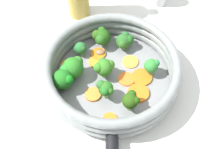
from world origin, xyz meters
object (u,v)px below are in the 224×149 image
(broccoli_floret_0, at_px, (131,100))
(mushroom_piece_0, at_px, (100,52))
(broccoli_floret_2, at_px, (72,68))
(broccoli_floret_5, at_px, (101,37))
(broccoli_floret_8, at_px, (124,41))
(carrot_slice_2, at_px, (138,93))
(broccoli_floret_4, at_px, (104,67))
(carrot_slice_3, at_px, (98,54))
(skillet, at_px, (112,80))
(carrot_slice_1, at_px, (126,79))
(carrot_slice_7, at_px, (96,62))
(broccoli_floret_1, at_px, (105,89))
(broccoli_floret_6, at_px, (81,48))
(broccoli_floret_7, at_px, (152,66))
(carrot_slice_6, at_px, (110,119))
(carrot_slice_0, at_px, (94,96))
(carrot_slice_4, at_px, (69,66))
(carrot_slice_5, at_px, (130,62))
(carrot_slice_8, at_px, (142,77))
(broccoli_floret_3, at_px, (64,79))

(broccoli_floret_0, height_order, mushroom_piece_0, broccoli_floret_0)
(broccoli_floret_2, xyz_separation_m, broccoli_floret_5, (-0.02, 0.11, -0.00))
(broccoli_floret_0, bearing_deg, broccoli_floret_8, 136.81)
(carrot_slice_2, xyz_separation_m, broccoli_floret_4, (-0.09, -0.02, 0.03))
(carrot_slice_3, relative_size, broccoli_floret_5, 0.74)
(skillet, xyz_separation_m, carrot_slice_1, (0.03, 0.02, 0.01))
(carrot_slice_7, bearing_deg, broccoli_floret_1, -32.16)
(broccoli_floret_1, bearing_deg, carrot_slice_7, 147.84)
(carrot_slice_3, relative_size, broccoli_floret_1, 0.74)
(carrot_slice_3, distance_m, broccoli_floret_8, 0.07)
(broccoli_floret_0, relative_size, broccoli_floret_6, 1.26)
(skillet, bearing_deg, broccoli_floret_7, 52.26)
(carrot_slice_2, height_order, carrot_slice_7, carrot_slice_2)
(skillet, height_order, broccoli_floret_5, broccoli_floret_5)
(broccoli_floret_4, relative_size, mushroom_piece_0, 2.46)
(broccoli_floret_0, distance_m, broccoli_floret_4, 0.10)
(broccoli_floret_7, bearing_deg, broccoli_floret_4, -133.35)
(carrot_slice_6, height_order, broccoli_floret_7, broccoli_floret_7)
(carrot_slice_0, relative_size, carrot_slice_4, 0.95)
(carrot_slice_2, distance_m, carrot_slice_3, 0.14)
(broccoli_floret_2, bearing_deg, skillet, 39.88)
(carrot_slice_4, relative_size, broccoli_floret_0, 0.78)
(carrot_slice_2, xyz_separation_m, broccoli_floret_6, (-0.17, -0.01, 0.02))
(carrot_slice_5, bearing_deg, carrot_slice_7, -136.20)
(skillet, distance_m, broccoli_floret_7, 0.09)
(carrot_slice_2, relative_size, carrot_slice_8, 1.01)
(broccoli_floret_4, bearing_deg, broccoli_floret_0, -12.18)
(carrot_slice_5, bearing_deg, broccoli_floret_5, -174.29)
(carrot_slice_5, distance_m, broccoli_floret_5, 0.09)
(carrot_slice_5, xyz_separation_m, broccoli_floret_6, (-0.10, -0.06, 0.02))
(broccoli_floret_1, relative_size, broccoli_floret_6, 1.26)
(carrot_slice_6, bearing_deg, broccoli_floret_7, 94.99)
(carrot_slice_0, distance_m, mushroom_piece_0, 0.12)
(carrot_slice_0, xyz_separation_m, carrot_slice_8, (0.04, 0.11, -0.00))
(carrot_slice_6, bearing_deg, broccoli_floret_0, 76.82)
(carrot_slice_4, height_order, broccoli_floret_8, broccoli_floret_8)
(carrot_slice_0, distance_m, carrot_slice_3, 0.11)
(carrot_slice_1, distance_m, carrot_slice_3, 0.10)
(carrot_slice_3, xyz_separation_m, broccoli_floret_1, (0.09, -0.07, 0.03))
(broccoli_floret_0, bearing_deg, carrot_slice_5, 131.67)
(skillet, height_order, carrot_slice_4, carrot_slice_4)
(broccoli_floret_3, bearing_deg, broccoli_floret_4, 64.17)
(broccoli_floret_5, height_order, mushroom_piece_0, broccoli_floret_5)
(carrot_slice_4, distance_m, carrot_slice_8, 0.17)
(mushroom_piece_0, bearing_deg, carrot_slice_5, 24.53)
(broccoli_floret_3, bearing_deg, carrot_slice_4, 130.39)
(carrot_slice_1, relative_size, broccoli_floret_7, 0.82)
(carrot_slice_5, bearing_deg, carrot_slice_1, -58.06)
(broccoli_floret_4, height_order, broccoli_floret_6, broccoli_floret_4)
(carrot_slice_8, bearing_deg, broccoli_floret_4, -140.74)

